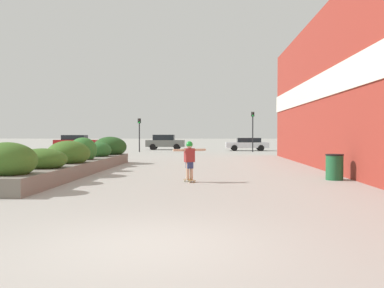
{
  "coord_description": "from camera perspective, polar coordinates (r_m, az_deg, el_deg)",
  "views": [
    {
      "loc": [
        0.98,
        -6.52,
        1.73
      ],
      "look_at": [
        0.17,
        12.88,
        1.27
      ],
      "focal_mm": 40.0,
      "sensor_mm": 36.0,
      "label": 1
    }
  ],
  "objects": [
    {
      "name": "ground_plane",
      "position": [
        6.82,
        -6.13,
        -13.33
      ],
      "size": [
        300.0,
        300.0,
        0.0
      ],
      "primitive_type": "plane",
      "color": "#A3A099"
    },
    {
      "name": "building_wall_right",
      "position": [
        19.18,
        19.69,
        7.71
      ],
      "size": [
        0.67,
        32.11,
        7.75
      ],
      "color": "maroon",
      "rests_on": "ground_plane"
    },
    {
      "name": "planter_box",
      "position": [
        19.57,
        -15.1,
        -1.93
      ],
      "size": [
        2.01,
        14.83,
        1.57
      ],
      "color": "slate",
      "rests_on": "ground_plane"
    },
    {
      "name": "skateboard",
      "position": [
        15.37,
        -0.34,
        -4.85
      ],
      "size": [
        0.47,
        0.61,
        0.09
      ],
      "rotation": [
        0.0,
        0.0,
        0.51
      ],
      "color": "olive",
      "rests_on": "ground_plane"
    },
    {
      "name": "skateboarder",
      "position": [
        15.3,
        -0.34,
        -1.66
      ],
      "size": [
        1.16,
        0.7,
        1.38
      ],
      "rotation": [
        0.0,
        0.0,
        0.51
      ],
      "color": "tan",
      "rests_on": "skateboard"
    },
    {
      "name": "trash_bin",
      "position": [
        16.9,
        18.46,
        -2.93
      ],
      "size": [
        0.67,
        0.67,
        0.97
      ],
      "color": "#1E5B33",
      "rests_on": "ground_plane"
    },
    {
      "name": "car_leftmost",
      "position": [
        44.35,
        7.4,
        0.02
      ],
      "size": [
        4.33,
        1.95,
        1.32
      ],
      "rotation": [
        0.0,
        0.0,
        1.57
      ],
      "color": "silver",
      "rests_on": "ground_plane"
    },
    {
      "name": "car_center_left",
      "position": [
        47.77,
        19.63,
        0.11
      ],
      "size": [
        4.68,
        1.94,
        1.41
      ],
      "rotation": [
        0.0,
        0.0,
        1.57
      ],
      "color": "maroon",
      "rests_on": "ground_plane"
    },
    {
      "name": "car_center_right",
      "position": [
        47.07,
        -15.22,
        0.24
      ],
      "size": [
        4.45,
        1.85,
        1.61
      ],
      "rotation": [
        0.0,
        0.0,
        -1.57
      ],
      "color": "maroon",
      "rests_on": "ground_plane"
    },
    {
      "name": "car_rightmost",
      "position": [
        46.86,
        -3.61,
        0.28
      ],
      "size": [
        4.16,
        2.01,
        1.64
      ],
      "rotation": [
        0.0,
        0.0,
        -1.57
      ],
      "color": "slate",
      "rests_on": "ground_plane"
    },
    {
      "name": "traffic_light_left",
      "position": [
        41.12,
        -7.04,
        2.01
      ],
      "size": [
        0.28,
        0.3,
        3.21
      ],
      "color": "black",
      "rests_on": "ground_plane"
    },
    {
      "name": "traffic_light_right",
      "position": [
        41.46,
        8.1,
        2.53
      ],
      "size": [
        0.28,
        0.3,
        3.85
      ],
      "color": "black",
      "rests_on": "ground_plane"
    }
  ]
}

